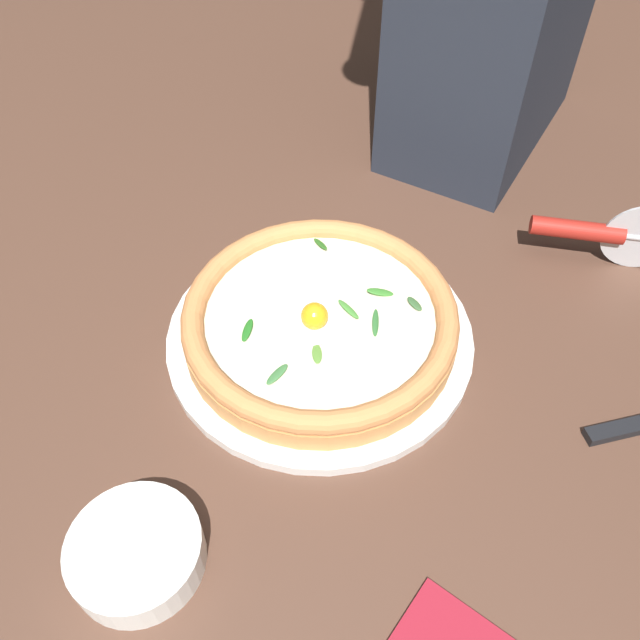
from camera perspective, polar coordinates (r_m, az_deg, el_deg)
The scene contains 5 objects.
ground_plane at distance 0.69m, azimuth -0.67°, elevation -6.24°, with size 2.40×2.40×0.03m, color brown.
pizza_plate at distance 0.71m, azimuth 0.00°, elevation -1.38°, with size 0.33×0.33×0.01m, color white.
pizza at distance 0.69m, azimuth -0.00°, elevation 0.05°, with size 0.29×0.29×0.06m.
side_bowl at distance 0.59m, azimuth -15.62°, elevation -18.85°, with size 0.11×0.11×0.03m, color white.
pizza_cutter at distance 0.83m, azimuth 22.98°, elevation 7.00°, with size 0.10×0.15×0.09m.
Camera 1 is at (-0.29, -0.27, 0.55)m, focal length 36.91 mm.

